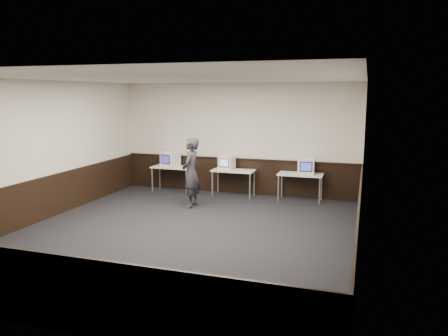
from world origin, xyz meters
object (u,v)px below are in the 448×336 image
object	(u,v)px
emac_right	(306,166)
desk_left	(172,169)
desk_right	(300,176)
emac_left	(170,159)
emac_center	(227,162)
desk_center	(233,172)
person	(191,173)

from	to	relation	value
emac_right	desk_left	bearing A→B (deg)	170.35
desk_right	emac_left	bearing A→B (deg)	179.92
desk_left	emac_right	bearing A→B (deg)	-0.23
emac_center	emac_right	size ratio (longest dim) A/B	0.88
desk_center	emac_center	distance (m)	0.34
desk_right	person	xyz separation A→B (m)	(-2.58, -1.51, 0.22)
desk_center	emac_center	size ratio (longest dim) A/B	2.62
emac_center	person	xyz separation A→B (m)	(-0.47, -1.53, -0.05)
desk_left	emac_center	world-z (taller)	emac_center
desk_center	desk_right	size ratio (longest dim) A/B	1.00
desk_left	desk_center	size ratio (longest dim) A/B	1.00
emac_left	emac_center	size ratio (longest dim) A/B	1.22
desk_right	emac_right	size ratio (longest dim) A/B	2.30
desk_center	desk_right	distance (m)	1.90
emac_left	emac_center	bearing A→B (deg)	14.05
emac_left	person	size ratio (longest dim) A/B	0.31
emac_left	emac_right	xyz separation A→B (m)	(4.00, -0.02, -0.01)
desk_center	person	bearing A→B (deg)	-114.18
emac_left	emac_center	xyz separation A→B (m)	(1.76, 0.01, -0.02)
emac_right	person	distance (m)	3.10
emac_left	emac_center	world-z (taller)	emac_left
desk_left	desk_center	world-z (taller)	same
emac_left	emac_center	distance (m)	1.76
emac_center	person	world-z (taller)	person
desk_center	emac_center	world-z (taller)	emac_center
desk_center	person	world-z (taller)	person
person	desk_left	bearing A→B (deg)	-143.50
desk_right	emac_left	xyz separation A→B (m)	(-3.87, 0.01, 0.29)
desk_left	person	world-z (taller)	person
emac_right	emac_left	bearing A→B (deg)	170.28
desk_center	emac_left	size ratio (longest dim) A/B	2.15
desk_left	person	xyz separation A→B (m)	(1.22, -1.51, 0.22)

